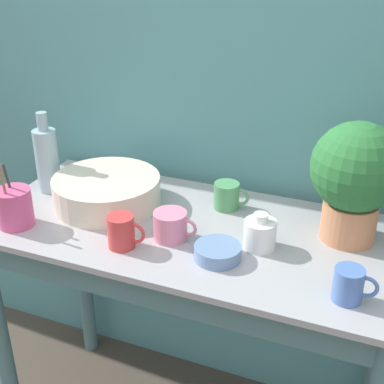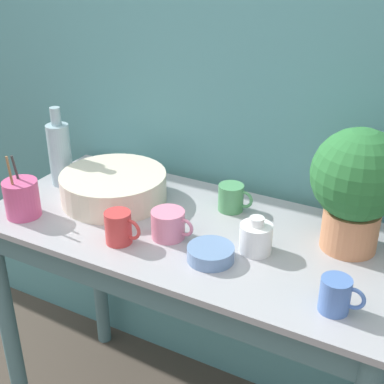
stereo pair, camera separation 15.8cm
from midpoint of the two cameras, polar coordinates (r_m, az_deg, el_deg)
wall_back at (r=1.82m, az=1.80°, el=9.74°), size 6.00×0.05×2.40m
counter_table at (r=1.73m, az=-2.95°, el=-9.84°), size 1.30×0.61×0.90m
potted_plant at (r=1.53m, az=14.25°, el=1.65°), size 0.26×0.26×0.36m
bowl_wash_large at (r=1.78m, az=-11.60°, el=0.06°), size 0.35×0.35×0.10m
bottle_tall at (r=1.90m, az=-17.54°, el=3.35°), size 0.08×0.08×0.28m
bottle_short at (r=1.52m, az=4.31°, el=-4.52°), size 0.09×0.09×0.11m
mug_green at (r=1.72m, az=1.17°, el=-0.47°), size 0.12×0.08×0.09m
mug_red at (r=1.54m, az=-10.42°, el=-4.26°), size 0.11×0.08×0.10m
mug_blue at (r=1.35m, az=13.23°, el=-9.72°), size 0.11×0.07×0.09m
mug_pink at (r=1.56m, az=-5.16°, el=-3.67°), size 0.13×0.10×0.08m
bowl_small_blue at (r=1.48m, az=-0.31°, el=-6.52°), size 0.13×0.13×0.04m
utensil_cup at (r=1.73m, az=-20.93°, el=-1.61°), size 0.11×0.11×0.21m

